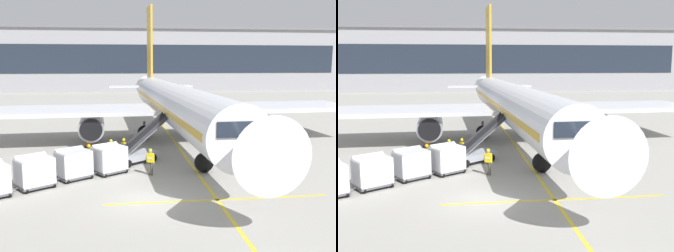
% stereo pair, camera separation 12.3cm
% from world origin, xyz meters
% --- Properties ---
extents(ground_plane, '(600.00, 600.00, 0.00)m').
position_xyz_m(ground_plane, '(0.00, 0.00, 0.00)').
color(ground_plane, '#9E9B93').
extents(parked_airplane, '(34.20, 43.54, 14.45)m').
position_xyz_m(parked_airplane, '(3.84, 16.32, 3.40)').
color(parked_airplane, silver).
rests_on(parked_airplane, ground).
extents(belt_loader, '(4.81, 4.15, 3.37)m').
position_xyz_m(belt_loader, '(-0.01, 8.34, 0.91)').
color(belt_loader, '#A3A8B2').
rests_on(belt_loader, ground).
extents(baggage_cart_lead, '(2.70, 2.45, 1.91)m').
position_xyz_m(baggage_cart_lead, '(-1.91, 5.73, 1.00)').
color(baggage_cart_lead, '#515156').
rests_on(baggage_cart_lead, ground).
extents(baggage_cart_second, '(2.70, 2.45, 1.91)m').
position_xyz_m(baggage_cart_second, '(-4.09, 4.71, 1.00)').
color(baggage_cart_second, '#515156').
rests_on(baggage_cart_second, ground).
extents(baggage_cart_third, '(2.70, 2.45, 1.91)m').
position_xyz_m(baggage_cart_third, '(-6.12, 3.15, 1.00)').
color(baggage_cart_third, '#515156').
rests_on(baggage_cart_third, ground).
extents(ground_crew_by_loader, '(0.44, 0.44, 1.74)m').
position_xyz_m(ground_crew_by_loader, '(-3.25, 6.71, 1.00)').
color(ground_crew_by_loader, '#514C42').
rests_on(ground_crew_by_loader, ground).
extents(ground_crew_by_carts, '(0.44, 0.44, 1.74)m').
position_xyz_m(ground_crew_by_carts, '(-1.81, 8.30, 1.00)').
color(ground_crew_by_carts, black).
rests_on(ground_crew_by_carts, ground).
extents(ground_crew_marshaller, '(0.50, 0.41, 1.74)m').
position_xyz_m(ground_crew_marshaller, '(0.72, 4.88, 1.00)').
color(ground_crew_marshaller, '#514C42').
rests_on(ground_crew_marshaller, ground).
extents(ground_crew_wingwalker, '(0.41, 0.48, 1.74)m').
position_xyz_m(ground_crew_wingwalker, '(-0.91, 8.57, 1.00)').
color(ground_crew_wingwalker, '#514C42').
rests_on(ground_crew_wingwalker, ground).
extents(safety_cone_engine_keepout, '(0.54, 0.54, 0.61)m').
position_xyz_m(safety_cone_engine_keepout, '(-4.01, 10.91, 0.30)').
color(safety_cone_engine_keepout, black).
rests_on(safety_cone_engine_keepout, ground).
extents(safety_cone_wingtip, '(0.71, 0.71, 0.80)m').
position_xyz_m(safety_cone_wingtip, '(-3.79, 14.12, 0.39)').
color(safety_cone_wingtip, black).
rests_on(safety_cone_wingtip, ground).
extents(apron_guidance_line_lead_in, '(0.20, 110.00, 0.01)m').
position_xyz_m(apron_guidance_line_lead_in, '(3.81, 15.48, 0.00)').
color(apron_guidance_line_lead_in, yellow).
rests_on(apron_guidance_line_lead_in, ground).
extents(apron_guidance_line_stop_bar, '(12.00, 0.20, 0.01)m').
position_xyz_m(apron_guidance_line_stop_bar, '(3.88, -0.21, 0.00)').
color(apron_guidance_line_stop_bar, yellow).
rests_on(apron_guidance_line_stop_bar, ground).
extents(terminal_building, '(112.60, 21.01, 15.90)m').
position_xyz_m(terminal_building, '(-0.70, 88.02, 7.90)').
color(terminal_building, '#939399').
rests_on(terminal_building, ground).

